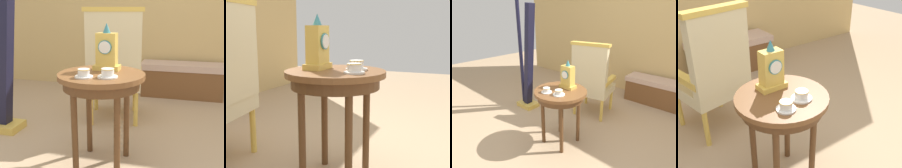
# 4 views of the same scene
# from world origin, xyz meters

# --- Properties ---
(side_table) EXTENTS (0.61, 0.61, 0.69)m
(side_table) POSITION_xyz_m (-0.06, 0.05, 0.60)
(side_table) COLOR brown
(side_table) RESTS_ON ground
(teacup_left) EXTENTS (0.12, 0.12, 0.06)m
(teacup_left) POSITION_xyz_m (-0.14, -0.10, 0.72)
(teacup_left) COLOR white
(teacup_left) RESTS_ON side_table
(teacup_right) EXTENTS (0.13, 0.13, 0.06)m
(teacup_right) POSITION_xyz_m (0.01, -0.06, 0.72)
(teacup_right) COLOR white
(teacup_right) RESTS_ON side_table
(mantel_clock) EXTENTS (0.19, 0.11, 0.34)m
(mantel_clock) POSITION_xyz_m (-0.06, 0.17, 0.83)
(mantel_clock) COLOR gold
(mantel_clock) RESTS_ON side_table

